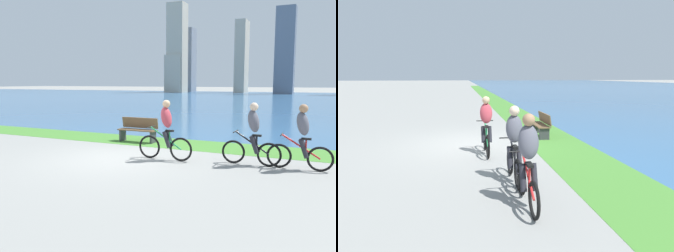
# 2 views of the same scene
# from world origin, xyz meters

# --- Properties ---
(ground_plane) EXTENTS (300.00, 300.00, 0.00)m
(ground_plane) POSITION_xyz_m (0.00, 0.00, 0.00)
(ground_plane) COLOR gray
(grass_strip_bayside) EXTENTS (120.00, 2.01, 0.01)m
(grass_strip_bayside) POSITION_xyz_m (0.00, 2.90, 0.00)
(grass_strip_bayside) COLOR #478433
(grass_strip_bayside) RESTS_ON ground
(cyclist_lead) EXTENTS (1.67, 0.52, 1.72)m
(cyclist_lead) POSITION_xyz_m (1.33, 0.39, 0.84)
(cyclist_lead) COLOR black
(cyclist_lead) RESTS_ON ground
(cyclist_trailing) EXTENTS (1.60, 0.52, 1.68)m
(cyclist_trailing) POSITION_xyz_m (3.70, 0.78, 0.84)
(cyclist_trailing) COLOR black
(cyclist_trailing) RESTS_ON ground
(cyclist_distant_rear) EXTENTS (1.62, 0.52, 1.67)m
(cyclist_distant_rear) POSITION_xyz_m (4.92, 0.80, 0.83)
(cyclist_distant_rear) COLOR black
(cyclist_distant_rear) RESTS_ON ground
(bench_near_path) EXTENTS (1.50, 0.47, 0.90)m
(bench_near_path) POSITION_xyz_m (-0.89, 2.70, 0.45)
(bench_near_path) COLOR brown
(bench_near_path) RESTS_ON ground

